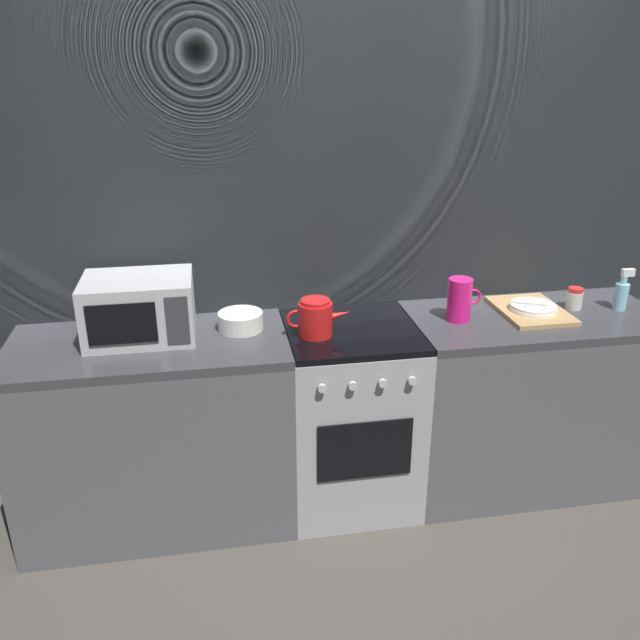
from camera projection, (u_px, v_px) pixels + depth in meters
name	position (u px, v px, depth m)	size (l,w,h in m)	color
ground_plane	(348.00, 492.00, 3.29)	(8.00, 8.00, 0.00)	#47423D
back_wall	(338.00, 244.00, 3.13)	(3.60, 0.05, 2.40)	gray
counter_left	(157.00, 432.00, 2.98)	(1.20, 0.60, 0.90)	#515459
stove_unit	(350.00, 415.00, 3.12)	(0.60, 0.63, 0.90)	#9E9EA3
counter_right	(526.00, 399.00, 3.26)	(1.20, 0.60, 0.90)	#515459
microwave	(139.00, 308.00, 2.81)	(0.46, 0.35, 0.27)	#B2B2B7
kettle	(316.00, 318.00, 2.85)	(0.28, 0.15, 0.17)	red
mixing_bowl	(241.00, 321.00, 2.92)	(0.20, 0.20, 0.08)	silver
pitcher	(460.00, 300.00, 3.00)	(0.16, 0.11, 0.20)	#E5197A
dish_pile	(531.00, 309.00, 3.11)	(0.30, 0.40, 0.06)	tan
spice_jar	(574.00, 298.00, 3.16)	(0.08, 0.08, 0.10)	silver
spray_bottle	(622.00, 294.00, 3.13)	(0.08, 0.06, 0.20)	#8CCCE5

